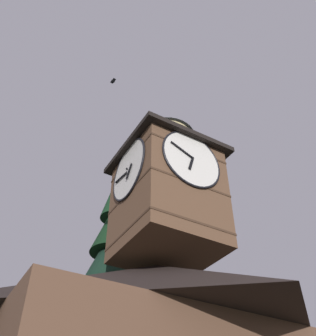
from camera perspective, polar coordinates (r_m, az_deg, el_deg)
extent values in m
pyramid|color=black|center=(16.96, -0.36, -19.09)|extent=(12.91, 10.36, 3.41)
cube|color=brown|center=(18.15, 1.41, -5.42)|extent=(4.07, 4.07, 5.12)
cube|color=#432E20|center=(17.15, 1.51, -10.83)|extent=(4.11, 4.11, 0.10)
cube|color=#432E20|center=(18.14, 1.41, -5.48)|extent=(4.11, 4.11, 0.10)
cube|color=#432E20|center=(19.27, 1.32, -0.73)|extent=(4.11, 4.11, 0.10)
cylinder|color=white|center=(17.55, 4.87, 1.28)|extent=(2.97, 0.10, 2.97)
torus|color=black|center=(17.54, 4.91, 1.32)|extent=(3.07, 0.10, 3.07)
cube|color=black|center=(17.21, 4.82, 0.68)|extent=(0.33, 0.04, 0.75)
cube|color=black|center=(17.39, 3.47, 2.65)|extent=(1.16, 0.04, 0.53)
sphere|color=black|center=(17.48, 5.07, 1.48)|extent=(0.10, 0.10, 0.10)
cylinder|color=white|center=(18.10, -4.23, -0.23)|extent=(0.10, 2.97, 2.97)
torus|color=black|center=(18.09, -4.30, -0.21)|extent=(0.10, 3.07, 3.07)
cube|color=black|center=(17.72, -4.23, -0.48)|extent=(0.04, 0.55, 0.66)
cube|color=black|center=(18.44, -5.37, -1.39)|extent=(0.04, 1.22, 0.28)
sphere|color=black|center=(18.07, -4.54, -0.12)|extent=(0.10, 0.10, 0.10)
cube|color=black|center=(19.77, 1.29, 1.07)|extent=(4.77, 4.77, 0.25)
cylinder|color=tan|center=(20.32, 1.26, 2.88)|extent=(2.71, 2.71, 1.44)
cylinder|color=#2D2319|center=(20.00, 1.27, 1.86)|extent=(2.77, 2.77, 0.10)
cylinder|color=#2D2319|center=(20.32, 1.26, 2.88)|extent=(2.77, 2.77, 0.10)
cylinder|color=#2D2319|center=(20.65, 1.24, 3.87)|extent=(2.77, 2.77, 0.10)
cone|color=#384251|center=(21.18, 1.21, 5.40)|extent=(3.01, 3.01, 1.06)
sphere|color=#384251|center=(21.63, 1.19, 6.59)|extent=(0.16, 0.16, 0.16)
cone|color=black|center=(21.38, -7.24, -19.03)|extent=(4.10, 4.10, 3.30)
cone|color=black|center=(22.40, -6.69, -12.73)|extent=(3.33, 3.33, 4.03)
cone|color=black|center=(23.32, -6.34, -8.50)|extent=(2.56, 2.56, 3.36)
cone|color=#13321A|center=(24.52, -5.98, -4.00)|extent=(1.79, 1.79, 3.32)
ellipsoid|color=black|center=(27.32, -6.52, 12.38)|extent=(0.30, 0.19, 0.16)
cube|color=black|center=(27.26, -6.39, 12.53)|extent=(0.22, 0.25, 0.11)
cube|color=black|center=(27.39, -6.65, 12.23)|extent=(0.22, 0.25, 0.11)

